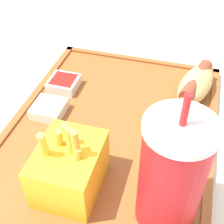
{
  "coord_description": "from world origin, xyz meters",
  "views": [
    {
      "loc": [
        0.35,
        0.12,
        1.12
      ],
      "look_at": [
        0.01,
        0.02,
        0.8
      ],
      "focal_mm": 50.0,
      "sensor_mm": 36.0,
      "label": 1
    }
  ],
  "objects_px": {
    "hot_dog_far": "(196,84)",
    "sauce_cup_ketchup": "(64,83)",
    "fries_carton": "(68,167)",
    "sauce_cup_mayo": "(49,109)",
    "soda_cup": "(172,175)"
  },
  "relations": [
    {
      "from": "soda_cup",
      "to": "sauce_cup_ketchup",
      "type": "distance_m",
      "value": 0.3
    },
    {
      "from": "hot_dog_far",
      "to": "sauce_cup_ketchup",
      "type": "xyz_separation_m",
      "value": [
        0.04,
        -0.23,
        -0.02
      ]
    },
    {
      "from": "soda_cup",
      "to": "hot_dog_far",
      "type": "bearing_deg",
      "value": 176.82
    },
    {
      "from": "fries_carton",
      "to": "sauce_cup_ketchup",
      "type": "xyz_separation_m",
      "value": [
        -0.19,
        -0.09,
        -0.03
      ]
    },
    {
      "from": "soda_cup",
      "to": "sauce_cup_mayo",
      "type": "xyz_separation_m",
      "value": [
        -0.13,
        -0.21,
        -0.07
      ]
    },
    {
      "from": "hot_dog_far",
      "to": "sauce_cup_ketchup",
      "type": "distance_m",
      "value": 0.23
    },
    {
      "from": "soda_cup",
      "to": "fries_carton",
      "type": "height_order",
      "value": "soda_cup"
    },
    {
      "from": "soda_cup",
      "to": "sauce_cup_ketchup",
      "type": "xyz_separation_m",
      "value": [
        -0.2,
        -0.22,
        -0.07
      ]
    },
    {
      "from": "soda_cup",
      "to": "sauce_cup_ketchup",
      "type": "relative_size",
      "value": 3.66
    },
    {
      "from": "soda_cup",
      "to": "fries_carton",
      "type": "relative_size",
      "value": 1.74
    },
    {
      "from": "hot_dog_far",
      "to": "sauce_cup_mayo",
      "type": "relative_size",
      "value": 2.48
    },
    {
      "from": "hot_dog_far",
      "to": "fries_carton",
      "type": "distance_m",
      "value": 0.28
    },
    {
      "from": "sauce_cup_mayo",
      "to": "sauce_cup_ketchup",
      "type": "height_order",
      "value": "same"
    },
    {
      "from": "sauce_cup_ketchup",
      "to": "fries_carton",
      "type": "bearing_deg",
      "value": 24.76
    },
    {
      "from": "hot_dog_far",
      "to": "sauce_cup_mayo",
      "type": "height_order",
      "value": "hot_dog_far"
    }
  ]
}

